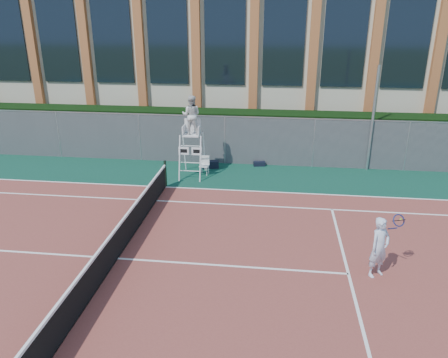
# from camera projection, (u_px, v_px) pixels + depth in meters

# --- Properties ---
(ground) EXTENTS (120.00, 120.00, 0.00)m
(ground) POSITION_uv_depth(u_px,v_px,m) (118.00, 259.00, 12.38)
(ground) COLOR #233814
(apron) EXTENTS (36.00, 20.00, 0.01)m
(apron) POSITION_uv_depth(u_px,v_px,m) (129.00, 242.00, 13.31)
(apron) COLOR #0D3C2C
(apron) RESTS_ON ground
(tennis_court) EXTENTS (23.77, 10.97, 0.02)m
(tennis_court) POSITION_uv_depth(u_px,v_px,m) (117.00, 259.00, 12.37)
(tennis_court) COLOR brown
(tennis_court) RESTS_ON apron
(tennis_net) EXTENTS (0.10, 11.30, 1.10)m
(tennis_net) POSITION_uv_depth(u_px,v_px,m) (116.00, 243.00, 12.19)
(tennis_net) COLOR black
(tennis_net) RESTS_ON ground
(fence) EXTENTS (40.00, 0.06, 2.20)m
(fence) POSITION_uv_depth(u_px,v_px,m) (182.00, 139.00, 20.15)
(fence) COLOR #595E60
(fence) RESTS_ON ground
(hedge) EXTENTS (40.00, 1.40, 2.20)m
(hedge) POSITION_uv_depth(u_px,v_px,m) (187.00, 132.00, 21.27)
(hedge) COLOR black
(hedge) RESTS_ON ground
(building) EXTENTS (45.00, 10.60, 8.22)m
(building) POSITION_uv_depth(u_px,v_px,m) (211.00, 54.00, 27.56)
(building) COLOR beige
(building) RESTS_ON ground
(steel_pole) EXTENTS (0.12, 0.12, 4.56)m
(steel_pole) POSITION_uv_depth(u_px,v_px,m) (373.00, 120.00, 18.68)
(steel_pole) COLOR #9EA0A5
(steel_pole) RESTS_ON ground
(umpire_chair) EXTENTS (0.97, 1.49, 3.48)m
(umpire_chair) POSITION_uv_depth(u_px,v_px,m) (191.00, 117.00, 17.92)
(umpire_chair) COLOR white
(umpire_chair) RESTS_ON ground
(plastic_chair) EXTENTS (0.41, 0.41, 0.81)m
(plastic_chair) POSITION_uv_depth(u_px,v_px,m) (205.00, 164.00, 18.79)
(plastic_chair) COLOR silver
(plastic_chair) RESTS_ON apron
(sports_bag_near) EXTENTS (0.80, 0.42, 0.32)m
(sports_bag_near) POSITION_uv_depth(u_px,v_px,m) (210.00, 164.00, 19.63)
(sports_bag_near) COLOR black
(sports_bag_near) RESTS_ON apron
(sports_bag_far) EXTENTS (0.55, 0.32, 0.21)m
(sports_bag_far) POSITION_uv_depth(u_px,v_px,m) (259.00, 164.00, 19.90)
(sports_bag_far) COLOR black
(sports_bag_far) RESTS_ON apron
(tennis_player) EXTENTS (0.99, 0.77, 1.68)m
(tennis_player) POSITION_uv_depth(u_px,v_px,m) (380.00, 247.00, 11.31)
(tennis_player) COLOR silver
(tennis_player) RESTS_ON tennis_court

